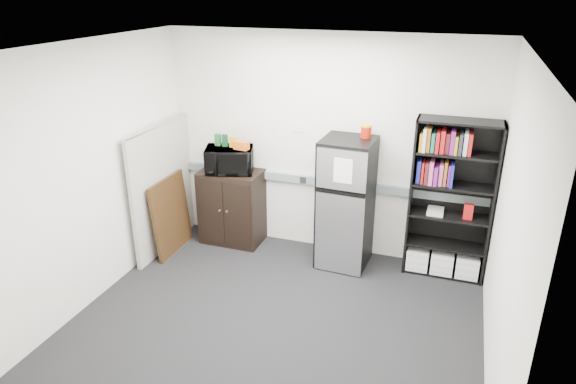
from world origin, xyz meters
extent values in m
plane|color=black|center=(0.00, 0.00, 0.00)|extent=(4.00, 4.00, 0.00)
cube|color=white|center=(0.00, 1.75, 1.35)|extent=(4.00, 0.02, 2.70)
cube|color=white|center=(2.00, 0.00, 1.35)|extent=(0.02, 3.50, 2.70)
cube|color=white|center=(-2.00, 0.00, 1.35)|extent=(0.02, 3.50, 2.70)
cube|color=white|center=(0.00, 0.00, 2.70)|extent=(4.00, 3.50, 0.02)
cube|color=gray|center=(0.00, 1.72, 0.90)|extent=(3.92, 0.05, 0.10)
cube|color=white|center=(-0.35, 1.74, 1.55)|extent=(0.14, 0.00, 0.10)
cube|color=black|center=(1.09, 1.56, 0.93)|extent=(0.02, 0.34, 1.85)
cube|color=black|center=(1.97, 1.56, 0.93)|extent=(0.02, 0.34, 1.85)
cube|color=black|center=(1.53, 1.72, 0.93)|extent=(0.90, 0.02, 1.85)
cube|color=black|center=(1.53, 1.56, 1.84)|extent=(0.90, 0.34, 0.02)
cube|color=black|center=(1.53, 1.56, 0.02)|extent=(0.85, 0.32, 0.03)
cube|color=black|center=(1.53, 1.56, 0.37)|extent=(0.85, 0.32, 0.03)
cube|color=black|center=(1.53, 1.56, 0.74)|extent=(0.85, 0.32, 0.02)
cube|color=black|center=(1.53, 1.56, 1.11)|extent=(0.85, 0.32, 0.02)
cube|color=black|center=(1.53, 1.56, 1.48)|extent=(0.85, 0.32, 0.02)
cube|color=white|center=(1.25, 1.55, 0.16)|extent=(0.25, 0.30, 0.25)
cube|color=white|center=(1.53, 1.55, 0.16)|extent=(0.25, 0.30, 0.25)
cube|color=white|center=(1.81, 1.55, 0.16)|extent=(0.25, 0.30, 0.25)
cube|color=#9F9A8D|center=(-1.90, 1.08, 0.80)|extent=(0.05, 1.30, 1.60)
cube|color=#B2B2B7|center=(-1.90, 1.08, 1.61)|extent=(0.06, 1.30, 0.02)
cube|color=black|center=(-1.15, 1.50, 0.49)|extent=(0.78, 0.49, 0.97)
cube|color=black|center=(-1.34, 1.26, 0.49)|extent=(0.36, 0.01, 0.86)
cube|color=black|center=(-0.97, 1.26, 0.49)|extent=(0.36, 0.01, 0.86)
cylinder|color=#B2B2B7|center=(-1.20, 1.24, 0.54)|extent=(0.02, 0.02, 0.02)
cylinder|color=#B2B2B7|center=(-1.10, 1.24, 0.54)|extent=(0.02, 0.02, 0.02)
imported|color=black|center=(-1.15, 1.48, 1.14)|extent=(0.68, 0.56, 0.32)
cube|color=#1B5E25|center=(-1.32, 1.52, 1.37)|extent=(0.07, 0.05, 0.15)
cube|color=#0B321B|center=(-1.22, 1.52, 1.37)|extent=(0.08, 0.07, 0.15)
cube|color=gold|center=(-1.12, 1.52, 1.37)|extent=(0.07, 0.05, 0.14)
cube|color=#DD5916|center=(-0.98, 1.47, 1.35)|extent=(0.19, 0.12, 0.10)
cube|color=black|center=(0.36, 1.43, 0.77)|extent=(0.61, 0.61, 1.55)
cube|color=#B8B8BD|center=(0.36, 1.12, 1.30)|extent=(0.56, 0.05, 0.46)
cube|color=#B8B8BD|center=(0.36, 1.12, 0.51)|extent=(0.56, 0.05, 0.99)
cube|color=black|center=(0.36, 1.11, 1.04)|extent=(0.56, 0.03, 0.03)
cube|color=white|center=(0.38, 1.11, 1.30)|extent=(0.21, 0.01, 0.28)
cube|color=black|center=(0.36, 1.43, 1.56)|extent=(0.61, 0.61, 0.02)
cylinder|color=#AC1707|center=(0.53, 1.55, 1.64)|extent=(0.12, 0.12, 0.15)
cylinder|color=gold|center=(0.53, 1.55, 1.72)|extent=(0.12, 0.12, 0.02)
cube|color=black|center=(-1.77, 1.01, 0.48)|extent=(0.13, 0.75, 0.97)
cube|color=beige|center=(-1.75, 1.01, 0.48)|extent=(0.08, 0.64, 0.82)
camera|label=1|loc=(1.53, -4.03, 3.20)|focal=32.00mm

